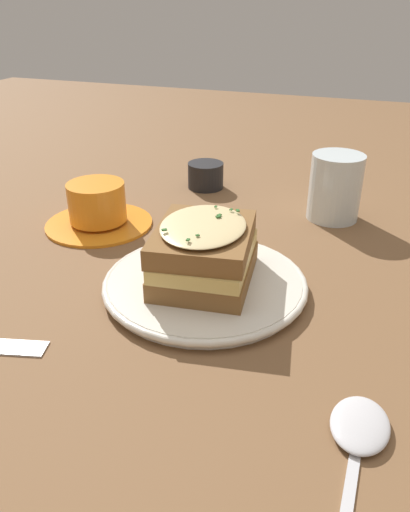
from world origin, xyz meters
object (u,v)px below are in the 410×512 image
Objects in this scene: teacup_with_saucer at (98,208)px; spoon at (358,434)px; condiment_pot at (206,175)px; dinner_plate at (205,283)px; water_glass at (335,187)px; sandwich at (204,252)px.

spoon is at bearing -151.43° from teacup_with_saucer.
dinner_plate is at bearing 19.88° from condiment_pot.
condiment_pot is at bearing -50.79° from teacup_with_saucer.
water_glass reaches higher than spoon.
teacup_with_saucer is 0.21m from condiment_pot.
teacup_with_saucer reaches higher than dinner_plate.
teacup_with_saucer is 0.85× the size of spoon.
dinner_plate is 1.51× the size of teacup_with_saucer.
teacup_with_saucer is at bearing -119.21° from dinner_plate.
dinner_plate reaches higher than spoon.
sandwich is 2.32× the size of condiment_pot.
spoon is (0.41, 0.07, -0.04)m from water_glass.
dinner_plate is 2.39× the size of water_glass.
sandwich is at bearing 19.74° from condiment_pot.
teacup_with_saucer is at bearing -65.73° from water_glass.
water_glass is 0.42m from spoon.
sandwich is 0.24m from spoon.
sandwich is 1.45× the size of water_glass.
sandwich reaches higher than spoon.
water_glass is at bearing 101.49° from spoon.
spoon is at bearing 48.52° from dinner_plate.
condiment_pot is (-0.31, -0.11, 0.01)m from dinner_plate.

